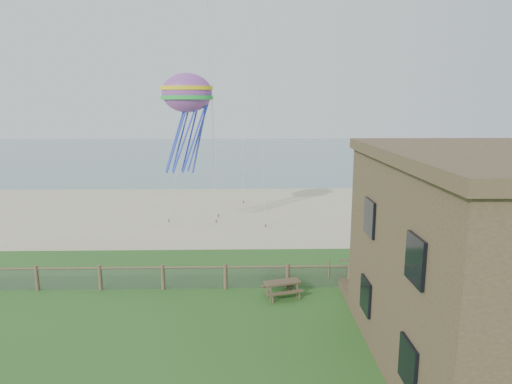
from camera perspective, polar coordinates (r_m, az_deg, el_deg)
ground at (r=17.26m, az=-4.73°, el=-19.79°), size 160.00×160.00×0.00m
sand_beach at (r=37.84m, az=-2.78°, el=-2.42°), size 72.00×20.00×0.02m
ocean at (r=81.27m, az=-2.00°, el=4.85°), size 160.00×68.00×0.02m
chainlink_fence at (r=22.40m, az=-3.84°, el=-10.67°), size 36.20×0.20×1.25m
motel_deck at (r=24.68m, az=28.43°, el=-10.69°), size 15.00×2.00×0.50m
picnic_table at (r=21.59m, az=3.28°, el=-12.09°), size 1.96×1.68×0.71m
octopus_kite at (r=30.68m, az=-8.54°, el=8.78°), size 3.71×2.85×7.04m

